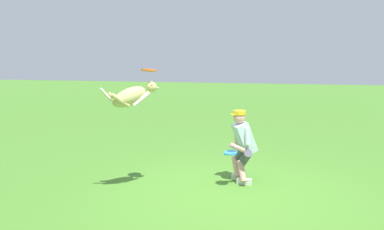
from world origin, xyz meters
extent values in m
plane|color=#47802A|center=(0.00, 0.00, 0.00)|extent=(60.00, 60.00, 0.00)
cube|color=silver|center=(-0.05, -0.76, 0.05)|extent=(0.26, 0.10, 0.10)
cylinder|color=tan|center=(0.00, -0.74, 0.24)|extent=(0.24, 0.32, 0.37)
cylinder|color=#4C4D58|center=(-0.07, -0.74, 0.47)|extent=(0.32, 0.43, 0.37)
cube|color=silver|center=(-0.18, -0.51, 0.05)|extent=(0.26, 0.10, 0.10)
cylinder|color=tan|center=(-0.13, -0.49, 0.24)|extent=(0.24, 0.32, 0.37)
cylinder|color=#4C4D58|center=(-0.18, -0.53, 0.47)|extent=(0.32, 0.43, 0.37)
cube|color=silver|center=(-0.15, -0.65, 0.81)|extent=(0.52, 0.49, 0.58)
cylinder|color=silver|center=(-0.04, -0.82, 0.87)|extent=(0.14, 0.16, 0.29)
cylinder|color=silver|center=(-0.22, -0.47, 0.87)|extent=(0.14, 0.16, 0.29)
cylinder|color=tan|center=(-0.05, -0.36, 0.69)|extent=(0.29, 0.20, 0.19)
cylinder|color=tan|center=(0.01, -0.82, 0.71)|extent=(0.14, 0.17, 0.27)
sphere|color=tan|center=(-0.06, -0.61, 1.17)|extent=(0.21, 0.21, 0.21)
cylinder|color=gold|center=(-0.06, -0.61, 1.26)|extent=(0.22, 0.22, 0.07)
cylinder|color=gold|center=(0.03, -0.56, 1.23)|extent=(0.12, 0.12, 0.02)
ellipsoid|color=tan|center=(1.59, 0.36, 1.59)|extent=(0.65, 0.64, 0.46)
ellipsoid|color=beige|center=(1.48, 0.24, 1.56)|extent=(0.13, 0.19, 0.16)
sphere|color=tan|center=(1.31, 0.08, 1.73)|extent=(0.17, 0.17, 0.17)
cone|color=tan|center=(1.25, 0.02, 1.71)|extent=(0.13, 0.13, 0.09)
cone|color=tan|center=(1.29, 0.14, 1.81)|extent=(0.06, 0.06, 0.07)
cone|color=tan|center=(1.36, 0.06, 1.81)|extent=(0.06, 0.06, 0.07)
cylinder|color=beige|center=(1.41, 0.29, 1.55)|extent=(0.28, 0.27, 0.25)
cylinder|color=beige|center=(1.52, 0.18, 1.55)|extent=(0.28, 0.27, 0.25)
cylinder|color=tan|center=(1.67, 0.53, 1.55)|extent=(0.28, 0.27, 0.25)
cylinder|color=tan|center=(1.78, 0.42, 1.55)|extent=(0.28, 0.27, 0.25)
cylinder|color=beige|center=(1.86, 0.61, 1.64)|extent=(0.18, 0.17, 0.23)
cylinder|color=#F75A1E|center=(1.35, 0.09, 2.00)|extent=(0.36, 0.36, 0.07)
cylinder|color=#3084EE|center=(0.04, -0.28, 0.61)|extent=(0.33, 0.33, 0.05)
camera|label=1|loc=(-0.88, 5.87, 2.16)|focal=35.01mm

